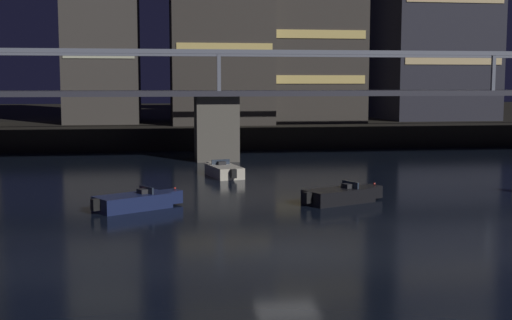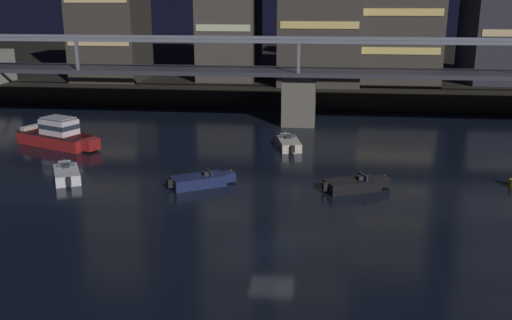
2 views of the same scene
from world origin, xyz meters
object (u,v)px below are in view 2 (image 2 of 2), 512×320
Objects in this scene: speedboat_mid_left at (201,181)px; speedboat_near_center at (67,174)px; river_bridge at (299,83)px; cabin_cruiser_near_left at (58,135)px; speedboat_mid_center at (289,143)px; speedboat_near_right at (355,185)px.

speedboat_near_center is at bearing 177.47° from speedboat_mid_left.
river_bridge is 20.69× the size of speedboat_near_center.
cabin_cruiser_near_left is 21.81m from speedboat_mid_center.
river_bridge reaches higher than speedboat_near_center.
river_bridge is 19.47× the size of speedboat_mid_center.
speedboat_near_right is (5.10, -22.51, -4.16)m from river_bridge.
speedboat_mid_center is at bearing 64.29° from speedboat_mid_left.
speedboat_mid_center is at bearing 4.75° from cabin_cruiser_near_left.
speedboat_mid_left is at bearing -105.27° from river_bridge.
speedboat_mid_left is (-11.35, -0.36, 0.00)m from speedboat_near_right.
speedboat_near_center is 1.01× the size of speedboat_mid_left.
speedboat_mid_center is (5.81, 12.06, 0.00)m from speedboat_mid_left.
speedboat_mid_left is 0.93× the size of speedboat_mid_center.
river_bridge is 20.98× the size of speedboat_mid_left.
speedboat_mid_center is at bearing 115.34° from speedboat_near_right.
cabin_cruiser_near_left is 11.12m from speedboat_near_center.
speedboat_near_center and speedboat_near_right have the same top height.
cabin_cruiser_near_left is at bearing 147.19° from speedboat_mid_left.
speedboat_near_right is at bearing -77.23° from river_bridge.
speedboat_near_center is 20.16m from speedboat_mid_center.
cabin_cruiser_near_left is 1.87× the size of speedboat_near_center.
river_bridge reaches higher than speedboat_mid_center.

